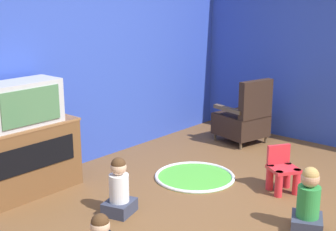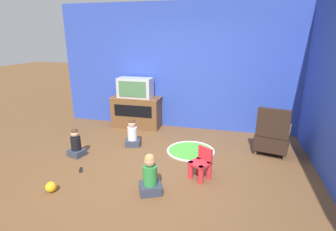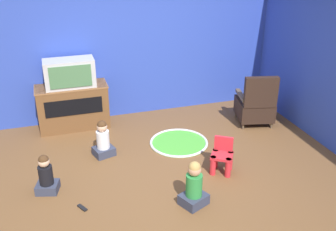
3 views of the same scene
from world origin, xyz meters
name	(u,v)px [view 1 (image 1 of 3)]	position (x,y,z in m)	size (l,w,h in m)	color
ground_plane	(240,208)	(0.00, 0.00, 0.00)	(30.00, 30.00, 0.00)	brown
wall_back	(71,48)	(-0.25, 2.16, 1.39)	(5.51, 0.12, 2.78)	#2D47B2
tv_cabinet	(24,158)	(-1.15, 1.85, 0.38)	(1.13, 0.47, 0.73)	brown
television	(21,104)	(-1.15, 1.82, 0.95)	(0.77, 0.38, 0.44)	#B7B7BC
black_armchair	(244,119)	(1.76, 1.08, 0.33)	(0.68, 0.72, 0.89)	brown
yellow_kid_chair	(282,173)	(0.61, -0.10, 0.20)	(0.38, 0.37, 0.47)	red
play_mat	(195,177)	(0.32, 0.80, 0.01)	(0.90, 0.90, 0.04)	green
child_watching_center	(308,204)	(0.00, -0.67, 0.25)	(0.38, 0.36, 0.58)	#33384C
child_watching_right	(119,190)	(-0.83, 0.79, 0.24)	(0.34, 0.31, 0.55)	#33384C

